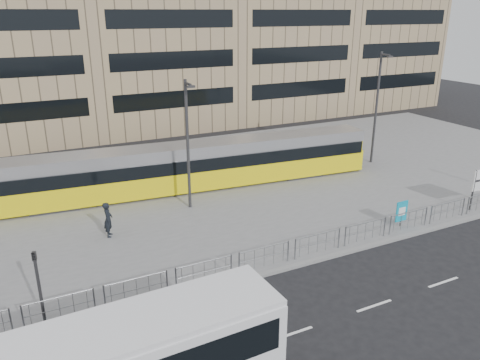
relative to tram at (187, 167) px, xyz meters
name	(u,v)px	position (x,y,z in m)	size (l,w,h in m)	color
ground	(282,272)	(0.28, -11.84, -1.70)	(120.00, 120.00, 0.00)	black
plaza	(191,188)	(0.28, 0.16, -1.62)	(64.00, 24.00, 0.15)	slate
kerb	(282,270)	(0.28, -11.79, -1.62)	(64.00, 0.25, 0.17)	gray
pedestrian_barrier	(313,240)	(2.28, -11.34, -0.72)	(32.07, 0.07, 1.10)	gray
road_markings	(355,312)	(1.28, -15.84, -1.69)	(62.00, 0.12, 0.01)	white
tram	(187,167)	(0.00, 0.00, 0.00)	(26.32, 4.83, 3.09)	yellow
ad_panel	(402,212)	(8.59, -10.79, -0.69)	(0.79, 0.08, 1.47)	#2D2D30
pedestrian	(108,219)	(-6.21, -4.83, -0.59)	(0.70, 0.46, 1.92)	black
traffic_light_west	(38,279)	(-10.00, -11.28, 0.43)	(0.21, 0.23, 3.10)	#2D2D30
lamp_post_west	(188,140)	(-0.97, -3.10, 2.69)	(0.45, 1.04, 7.73)	#2D2D30
lamp_post_east	(377,104)	(15.14, -0.97, 3.08)	(0.45, 1.04, 8.51)	#2D2D30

